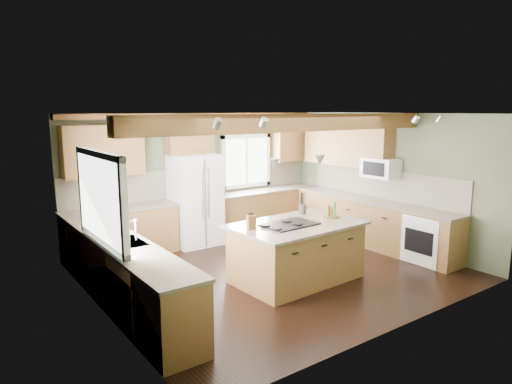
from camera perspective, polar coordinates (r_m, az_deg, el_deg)
floor at (r=7.76m, az=2.15°, el=-9.82°), size 5.60×5.60×0.00m
ceiling at (r=7.28m, az=2.28°, el=9.76°), size 5.60×5.60×0.00m
wall_back at (r=9.48m, az=-7.12°, el=1.93°), size 5.60×0.00×5.60m
wall_left at (r=6.14m, az=-18.92°, el=-3.14°), size 0.00×5.00×5.00m
wall_right at (r=9.37m, az=15.84°, el=1.52°), size 0.00×5.00×5.00m
ceiling_beam at (r=6.88m, az=4.98°, el=8.62°), size 5.55×0.26×0.26m
soffit_trim at (r=9.29m, az=-6.99°, el=9.44°), size 5.55×0.20×0.10m
backsplash_back at (r=9.48m, az=-7.07°, el=1.38°), size 5.58×0.03×0.58m
backsplash_right at (r=9.41m, az=15.52°, el=1.01°), size 0.03×3.70×0.58m
base_cab_back_left at (r=8.67m, az=-16.48°, el=-5.01°), size 2.02×0.60×0.88m
counter_back_left at (r=8.57m, az=-16.64°, el=-2.04°), size 2.06×0.64×0.04m
base_cab_back_right at (r=10.18m, az=1.18°, el=-2.34°), size 2.62×0.60×0.88m
counter_back_right at (r=10.09m, az=1.19°, el=0.21°), size 2.66×0.64×0.04m
base_cab_left at (r=6.51m, az=-16.04°, el=-10.12°), size 0.60×3.70×0.88m
counter_left at (r=6.37m, az=-16.25°, el=-6.23°), size 0.64×3.74×0.04m
base_cab_right at (r=9.34m, az=14.20°, el=-3.82°), size 0.60×3.70×0.88m
counter_right at (r=9.24m, az=14.32°, el=-1.05°), size 0.64×3.74×0.04m
upper_cab_back_left at (r=8.47m, az=-18.56°, el=4.91°), size 1.40×0.35×0.90m
upper_cab_over_fridge at (r=9.10m, az=-8.38°, el=6.93°), size 0.96×0.35×0.70m
upper_cab_right at (r=9.75m, az=11.24°, el=5.89°), size 0.35×2.20×0.90m
upper_cab_back_corner at (r=10.56m, az=4.34°, el=6.37°), size 0.90×0.35×0.90m
window_left at (r=6.14m, az=-19.01°, el=-0.76°), size 0.04×1.60×1.05m
window_back at (r=10.03m, az=-1.32°, el=3.90°), size 1.10×0.04×1.00m
sink at (r=6.37m, az=-16.25°, el=-6.19°), size 0.50×0.65×0.03m
faucet at (r=6.39m, az=-14.79°, el=-4.71°), size 0.02×0.02×0.28m
dishwasher at (r=5.40m, az=-11.07°, el=-14.39°), size 0.60×0.60×0.84m
oven at (r=8.59m, az=20.80°, el=-5.49°), size 0.60×0.72×0.84m
microwave at (r=9.14m, az=15.30°, el=2.91°), size 0.40×0.70×0.38m
pendant_left at (r=6.65m, az=2.29°, el=3.49°), size 0.18×0.18×0.16m
pendant_right at (r=7.30m, az=7.98°, el=4.01°), size 0.18×0.18×0.16m
refrigerator at (r=9.08m, az=-7.57°, el=-1.02°), size 0.90×0.74×1.80m
island at (r=7.27m, az=5.08°, el=-7.59°), size 1.95×1.25×0.88m
island_top at (r=7.14m, az=5.14°, el=-4.07°), size 2.09×1.38×0.04m
cooktop at (r=7.03m, az=4.20°, el=-4.04°), size 0.85×0.59×0.02m
knife_block at (r=6.74m, az=-0.61°, el=-3.81°), size 0.14×0.12×0.21m
utensil_crock at (r=7.76m, az=5.82°, el=-2.13°), size 0.15×0.15×0.17m
bottle_tray at (r=7.59m, az=9.43°, el=-2.21°), size 0.30×0.30×0.24m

